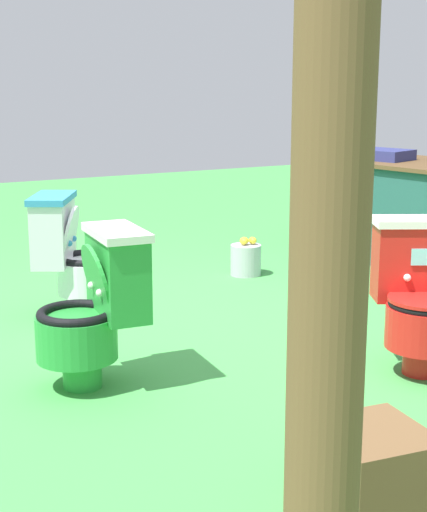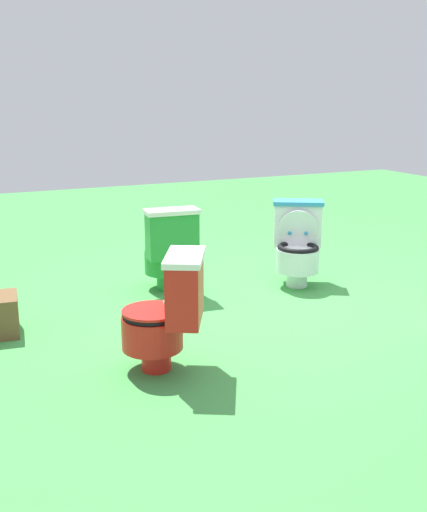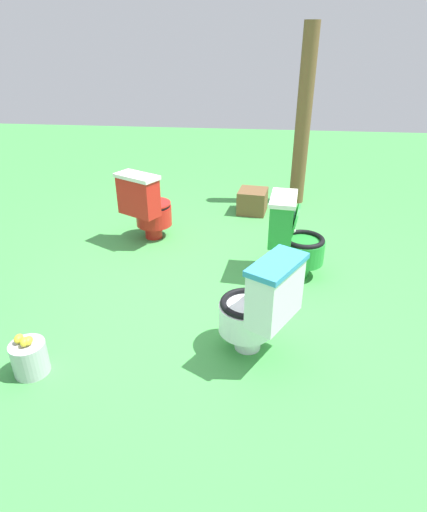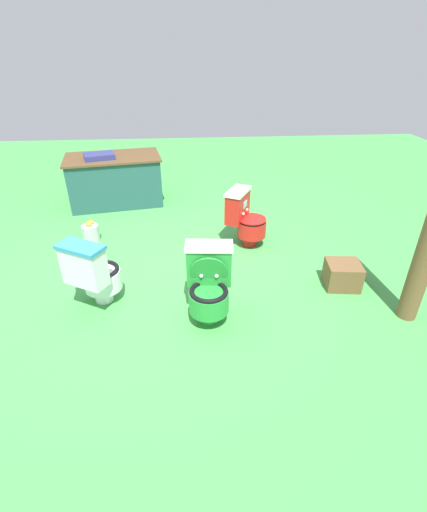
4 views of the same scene
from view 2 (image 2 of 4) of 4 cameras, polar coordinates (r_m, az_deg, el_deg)
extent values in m
plane|color=#429947|center=(4.75, 4.96, -5.30)|extent=(14.00, 14.00, 0.00)
cylinder|color=white|center=(5.41, 7.71, -2.06)|extent=(0.25, 0.25, 0.14)
cylinder|color=white|center=(5.35, 7.78, -0.38)|extent=(0.50, 0.50, 0.20)
torus|color=black|center=(5.32, 7.82, 0.78)|extent=(0.48, 0.48, 0.04)
cylinder|color=#338CBF|center=(5.33, 7.80, 0.24)|extent=(0.33, 0.33, 0.01)
cube|color=white|center=(5.48, 7.77, 2.84)|extent=(0.45, 0.37, 0.37)
cube|color=#338CBF|center=(5.44, 7.84, 4.93)|extent=(0.48, 0.40, 0.04)
cube|color=#8CE0E5|center=(5.37, 7.84, 3.14)|extent=(0.10, 0.06, 0.08)
cylinder|color=white|center=(5.39, 7.82, 2.46)|extent=(0.35, 0.25, 0.35)
sphere|color=#338CBF|center=(5.39, 8.55, 2.07)|extent=(0.04, 0.04, 0.04)
sphere|color=#338CBF|center=(5.39, 7.07, 2.11)|extent=(0.04, 0.04, 0.04)
cylinder|color=green|center=(5.31, -4.30, -2.31)|extent=(0.20, 0.20, 0.14)
cylinder|color=green|center=(5.28, -4.39, -0.48)|extent=(0.40, 0.40, 0.20)
torus|color=black|center=(5.25, -4.41, 0.70)|extent=(0.39, 0.39, 0.04)
cylinder|color=white|center=(5.27, -4.40, 0.15)|extent=(0.26, 0.26, 0.01)
cube|color=green|center=(5.03, -3.85, 1.87)|extent=(0.43, 0.23, 0.37)
cube|color=white|center=(4.99, -3.89, 4.14)|extent=(0.45, 0.26, 0.04)
cube|color=#8CE0E5|center=(5.11, -4.17, 2.65)|extent=(0.11, 0.02, 0.08)
cylinder|color=green|center=(5.13, -4.15, 1.94)|extent=(0.36, 0.12, 0.35)
sphere|color=white|center=(5.12, -4.91, 1.51)|extent=(0.04, 0.04, 0.04)
sphere|color=white|center=(5.16, -3.41, 1.63)|extent=(0.04, 0.04, 0.04)
cylinder|color=red|center=(3.80, -5.31, -9.41)|extent=(0.24, 0.24, 0.14)
cylinder|color=red|center=(3.74, -5.67, -7.02)|extent=(0.50, 0.50, 0.20)
torus|color=black|center=(3.70, -5.72, -5.41)|extent=(0.48, 0.48, 0.04)
cylinder|color=white|center=(3.72, -5.70, -6.16)|extent=(0.33, 0.33, 0.01)
cube|color=red|center=(3.63, -2.65, -3.22)|extent=(0.36, 0.45, 0.37)
cube|color=white|center=(3.57, -2.69, -0.12)|extent=(0.39, 0.48, 0.04)
cube|color=#8CE0E5|center=(3.62, -4.25, -2.44)|extent=(0.06, 0.10, 0.08)
cylinder|color=red|center=(3.69, -5.73, -5.09)|extent=(0.49, 0.49, 0.02)
sphere|color=white|center=(3.59, -4.43, -4.29)|extent=(0.04, 0.04, 0.04)
sphere|color=white|center=(3.72, -4.14, -3.59)|extent=(0.04, 0.04, 0.04)
camera|label=1|loc=(6.09, -39.92, 9.12)|focal=55.69mm
camera|label=3|loc=(6.78, 25.70, 15.89)|focal=29.94mm
camera|label=4|loc=(7.74, -10.92, 19.37)|focal=25.61mm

